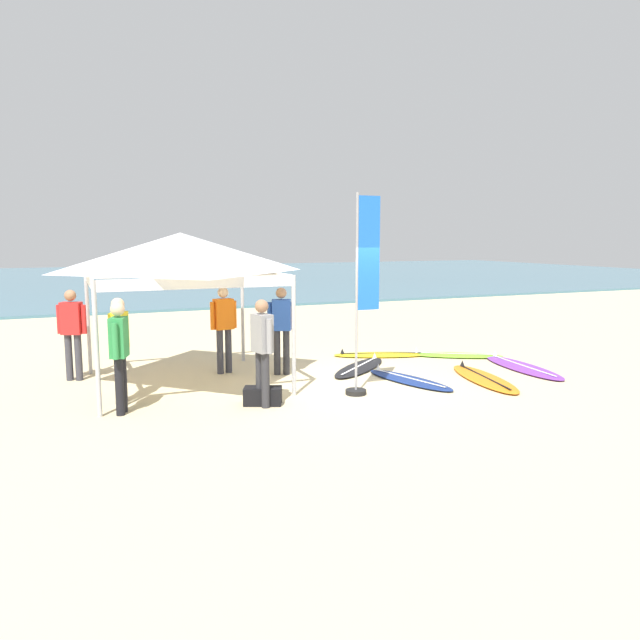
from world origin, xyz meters
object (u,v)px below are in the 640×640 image
object	(u,v)px
surfboard_orange	(484,378)
surfboard_lime	(455,355)
person_grey	(262,345)
gear_bag_near_tent	(263,396)
person_blue	(281,325)
banner_flag	(363,303)
person_red	(72,328)
person_yellow	(119,342)
surfboard_navy	(409,380)
surfboard_yellow	(381,355)
surfboard_purple	(522,367)
person_orange	(224,324)
canopy_tent	(181,253)
person_green	(119,350)
surfboard_black	(360,367)

from	to	relation	value
surfboard_orange	surfboard_lime	bearing A→B (deg)	67.85
person_grey	gear_bag_near_tent	bearing A→B (deg)	73.10
person_blue	banner_flag	distance (m)	2.14
surfboard_orange	person_red	bearing A→B (deg)	156.84
person_grey	gear_bag_near_tent	size ratio (longest dim) A/B	2.85
surfboard_lime	person_yellow	bearing A→B (deg)	-172.21
banner_flag	surfboard_navy	bearing A→B (deg)	19.36
person_blue	surfboard_yellow	bearing A→B (deg)	17.61
surfboard_purple	person_red	distance (m)	8.87
surfboard_navy	surfboard_purple	size ratio (longest dim) A/B	0.85
surfboard_yellow	person_orange	bearing A→B (deg)	-175.70
person_yellow	canopy_tent	bearing A→B (deg)	35.71
surfboard_orange	person_orange	distance (m)	5.10
surfboard_orange	banner_flag	world-z (taller)	banner_flag
person_green	canopy_tent	bearing A→B (deg)	50.79
surfboard_navy	surfboard_orange	bearing A→B (deg)	-18.57
person_red	surfboard_orange	bearing A→B (deg)	-23.16
person_blue	person_orange	xyz separation A→B (m)	(-1.00, 0.57, 0.00)
surfboard_purple	banner_flag	xyz separation A→B (m)	(-3.93, -0.46, 1.54)
gear_bag_near_tent	surfboard_purple	bearing A→B (deg)	4.36
canopy_tent	banner_flag	world-z (taller)	banner_flag
person_grey	person_orange	xyz separation A→B (m)	(0.03, 2.56, 0.00)
surfboard_black	person_yellow	world-z (taller)	person_yellow
canopy_tent	person_orange	bearing A→B (deg)	32.93
gear_bag_near_tent	surfboard_black	bearing A→B (deg)	33.24
person_red	person_blue	bearing A→B (deg)	-16.15
surfboard_purple	person_grey	world-z (taller)	person_grey
banner_flag	person_orange	bearing A→B (deg)	125.55
person_yellow	person_red	size ratio (longest dim) A/B	1.00
person_orange	surfboard_lime	bearing A→B (deg)	-4.75
surfboard_black	surfboard_yellow	bearing A→B (deg)	43.95
canopy_tent	surfboard_navy	size ratio (longest dim) A/B	1.50
person_blue	person_orange	world-z (taller)	same
person_blue	banner_flag	xyz separation A→B (m)	(0.78, -1.91, 0.59)
surfboard_navy	surfboard_orange	world-z (taller)	same
canopy_tent	person_red	world-z (taller)	canopy_tent
surfboard_lime	canopy_tent	bearing A→B (deg)	-178.61
person_grey	person_orange	world-z (taller)	same
person_red	person_grey	size ratio (longest dim) A/B	1.00
surfboard_purple	person_green	world-z (taller)	person_green
banner_flag	surfboard_purple	bearing A→B (deg)	6.73
surfboard_orange	banner_flag	bearing A→B (deg)	179.23
surfboard_yellow	banner_flag	xyz separation A→B (m)	(-1.90, -2.76, 1.54)
canopy_tent	gear_bag_near_tent	world-z (taller)	canopy_tent
surfboard_navy	surfboard_orange	size ratio (longest dim) A/B	0.88
surfboard_navy	person_orange	world-z (taller)	person_orange
person_orange	surfboard_yellow	bearing A→B (deg)	4.30
person_red	person_grey	xyz separation A→B (m)	(2.71, -3.07, 0.00)
surfboard_black	person_orange	size ratio (longest dim) A/B	1.16
surfboard_orange	gear_bag_near_tent	distance (m)	4.34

